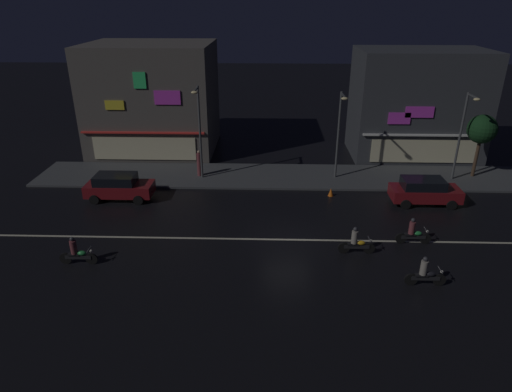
% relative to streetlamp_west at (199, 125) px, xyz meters
% --- Properties ---
extents(ground_plane, '(140.00, 140.00, 0.00)m').
position_rel_streetlamp_west_xyz_m(ground_plane, '(5.88, -8.49, -4.06)').
color(ground_plane, black).
extents(lane_divider_stripe, '(34.18, 0.16, 0.01)m').
position_rel_streetlamp_west_xyz_m(lane_divider_stripe, '(5.88, -8.49, -4.05)').
color(lane_divider_stripe, beige).
rests_on(lane_divider_stripe, ground).
extents(sidewalk_far, '(35.98, 4.85, 0.14)m').
position_rel_streetlamp_west_xyz_m(sidewalk_far, '(5.88, 0.76, -3.99)').
color(sidewalk_far, '#424447').
rests_on(sidewalk_far, ground).
extents(storefront_left_block, '(10.06, 8.43, 8.79)m').
position_rel_streetlamp_west_xyz_m(storefront_left_block, '(-4.91, 7.32, 0.33)').
color(storefront_left_block, '#56514C').
rests_on(storefront_left_block, ground).
extents(storefront_center_block, '(9.97, 6.28, 8.49)m').
position_rel_streetlamp_west_xyz_m(storefront_center_block, '(16.68, 6.24, 0.18)').
color(storefront_center_block, '#383A3F').
rests_on(storefront_center_block, ground).
extents(streetlamp_west, '(0.44, 1.64, 6.58)m').
position_rel_streetlamp_west_xyz_m(streetlamp_west, '(0.00, 0.00, 0.00)').
color(streetlamp_west, '#47494C').
rests_on(streetlamp_west, sidewalk_far).
extents(streetlamp_mid, '(0.44, 1.64, 6.18)m').
position_rel_streetlamp_west_xyz_m(streetlamp_mid, '(9.68, 0.33, -0.21)').
color(streetlamp_mid, '#47494C').
rests_on(streetlamp_mid, sidewalk_far).
extents(streetlamp_east, '(0.44, 1.64, 6.20)m').
position_rel_streetlamp_west_xyz_m(streetlamp_east, '(18.08, 0.24, -0.20)').
color(streetlamp_east, '#47494C').
rests_on(streetlamp_east, sidewalk_far).
extents(pedestrian_on_sidewalk, '(0.35, 0.35, 1.92)m').
position_rel_streetlamp_west_xyz_m(pedestrian_on_sidewalk, '(-0.23, 0.57, -3.02)').
color(pedestrian_on_sidewalk, brown).
rests_on(pedestrian_on_sidewalk, sidewalk_far).
extents(street_tree, '(2.03, 2.03, 4.54)m').
position_rel_streetlamp_west_xyz_m(street_tree, '(19.79, 1.09, -0.43)').
color(street_tree, '#473323').
rests_on(street_tree, sidewalk_far).
extents(parked_car_near_kerb, '(4.30, 1.98, 1.67)m').
position_rel_streetlamp_west_xyz_m(parked_car_near_kerb, '(14.77, -3.48, -3.19)').
color(parked_car_near_kerb, maroon).
rests_on(parked_car_near_kerb, ground).
extents(parked_car_trailing, '(4.30, 1.98, 1.67)m').
position_rel_streetlamp_west_xyz_m(parked_car_trailing, '(-4.94, -3.37, -3.19)').
color(parked_car_trailing, maroon).
rests_on(parked_car_trailing, ground).
extents(motorcycle_lead, '(1.90, 0.60, 1.52)m').
position_rel_streetlamp_west_xyz_m(motorcycle_lead, '(12.59, -8.67, -3.43)').
color(motorcycle_lead, black).
rests_on(motorcycle_lead, ground).
extents(motorcycle_following, '(1.90, 0.60, 1.52)m').
position_rel_streetlamp_west_xyz_m(motorcycle_following, '(12.02, -12.49, -3.43)').
color(motorcycle_following, black).
rests_on(motorcycle_following, ground).
extents(motorcycle_opposite_lane, '(1.90, 0.60, 1.52)m').
position_rel_streetlamp_west_xyz_m(motorcycle_opposite_lane, '(9.37, -9.76, -3.43)').
color(motorcycle_opposite_lane, black).
rests_on(motorcycle_opposite_lane, ground).
extents(motorcycle_trailing_far, '(1.90, 0.60, 1.52)m').
position_rel_streetlamp_west_xyz_m(motorcycle_trailing_far, '(-4.60, -11.20, -3.43)').
color(motorcycle_trailing_far, black).
rests_on(motorcycle_trailing_far, ground).
extents(traffic_cone, '(0.36, 0.36, 0.55)m').
position_rel_streetlamp_west_xyz_m(traffic_cone, '(8.99, -2.52, -3.79)').
color(traffic_cone, orange).
rests_on(traffic_cone, ground).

